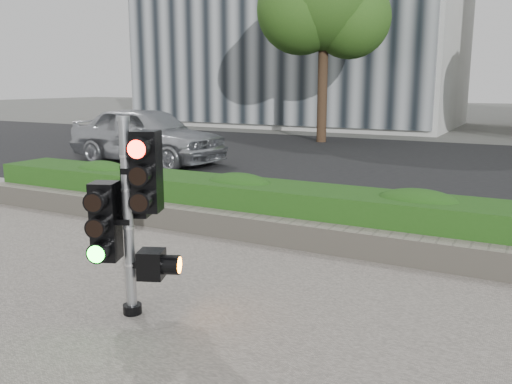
% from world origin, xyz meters
% --- Properties ---
extents(ground, '(120.00, 120.00, 0.00)m').
position_xyz_m(ground, '(0.00, 0.00, 0.00)').
color(ground, '#51514C').
rests_on(ground, ground).
extents(road, '(60.00, 13.00, 0.02)m').
position_xyz_m(road, '(0.00, 10.00, 0.01)').
color(road, black).
rests_on(road, ground).
extents(curb, '(60.00, 0.25, 0.12)m').
position_xyz_m(curb, '(0.00, 3.15, 0.06)').
color(curb, gray).
rests_on(curb, ground).
extents(stone_wall, '(12.00, 0.32, 0.34)m').
position_xyz_m(stone_wall, '(0.00, 1.90, 0.20)').
color(stone_wall, gray).
rests_on(stone_wall, sidewalk).
extents(hedge, '(12.00, 1.00, 0.68)m').
position_xyz_m(hedge, '(0.00, 2.55, 0.37)').
color(hedge, '#3D7C26').
rests_on(hedge, sidewalk).
extents(tree_left, '(4.61, 4.03, 7.34)m').
position_xyz_m(tree_left, '(-4.52, 14.56, 5.04)').
color(tree_left, black).
rests_on(tree_left, ground).
extents(traffic_signal, '(0.68, 0.61, 1.88)m').
position_xyz_m(traffic_signal, '(-0.44, -0.79, 1.07)').
color(traffic_signal, black).
rests_on(traffic_signal, sidewalk).
extents(car_silver, '(4.68, 2.11, 1.56)m').
position_xyz_m(car_silver, '(-6.75, 7.14, 0.80)').
color(car_silver, '#B1B3B8').
rests_on(car_silver, road).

